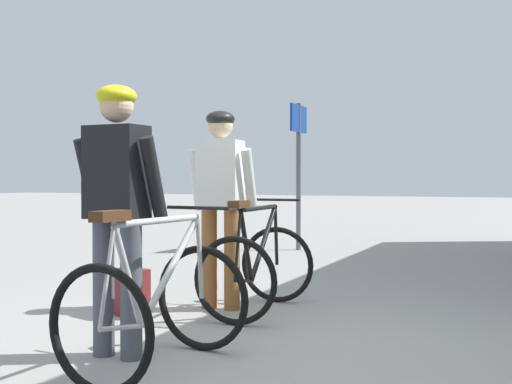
# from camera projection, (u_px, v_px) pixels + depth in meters

# --- Properties ---
(ground_plane) EXTENTS (80.00, 80.00, 0.00)m
(ground_plane) POSITION_uv_depth(u_px,v_px,m) (297.00, 361.00, 4.06)
(ground_plane) COLOR #A09E99
(cyclist_near_in_white) EXTENTS (0.62, 0.33, 1.76)m
(cyclist_near_in_white) POSITION_uv_depth(u_px,v_px,m) (221.00, 191.00, 5.66)
(cyclist_near_in_white) COLOR #935B2D
(cyclist_near_in_white) RESTS_ON ground
(cyclist_far_in_dark) EXTENTS (0.62, 0.32, 1.76)m
(cyclist_far_in_dark) POSITION_uv_depth(u_px,v_px,m) (117.00, 195.00, 4.12)
(cyclist_far_in_dark) COLOR #4C515B
(cyclist_far_in_dark) RESTS_ON ground
(bicycle_near_black) EXTENTS (0.76, 1.10, 0.99)m
(bicycle_near_black) POSITION_uv_depth(u_px,v_px,m) (257.00, 267.00, 5.50)
(bicycle_near_black) COLOR black
(bicycle_near_black) RESTS_ON ground
(bicycle_far_silver) EXTENTS (0.78, 1.11, 0.99)m
(bicycle_far_silver) POSITION_uv_depth(u_px,v_px,m) (156.00, 304.00, 3.84)
(bicycle_far_silver) COLOR black
(bicycle_far_silver) RESTS_ON ground
(backpack_on_platform) EXTENTS (0.32, 0.25, 0.40)m
(backpack_on_platform) POSITION_uv_depth(u_px,v_px,m) (132.00, 292.00, 5.38)
(backpack_on_platform) COLOR maroon
(backpack_on_platform) RESTS_ON ground
(platform_sign_post) EXTENTS (0.08, 0.70, 2.40)m
(platform_sign_post) POSITION_uv_depth(u_px,v_px,m) (299.00, 151.00, 10.43)
(platform_sign_post) COLOR #595B60
(platform_sign_post) RESTS_ON ground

